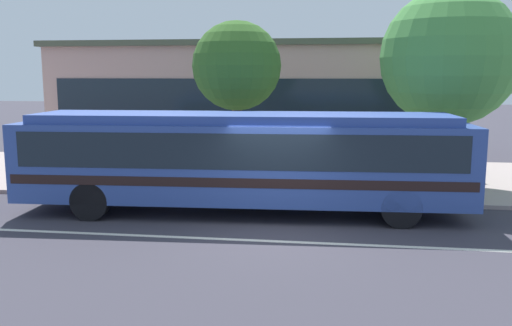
{
  "coord_description": "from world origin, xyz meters",
  "views": [
    {
      "loc": [
        1.33,
        -12.74,
        3.73
      ],
      "look_at": [
        -0.81,
        2.19,
        1.3
      ],
      "focal_mm": 38.63,
      "sensor_mm": 36.0,
      "label": 1
    }
  ],
  "objects_px": {
    "bus_stop_sign": "(438,148)",
    "street_tree_mid_block": "(449,58)",
    "pedestrian_waiting_near_sign": "(350,165)",
    "pedestrian_standing_by_tree": "(142,154)",
    "transit_bus": "(242,156)",
    "pedestrian_walking_along_curb": "(234,159)",
    "street_tree_near_stop": "(237,67)"
  },
  "relations": [
    {
      "from": "pedestrian_standing_by_tree",
      "to": "street_tree_mid_block",
      "type": "bearing_deg",
      "value": 6.32
    },
    {
      "from": "pedestrian_walking_along_curb",
      "to": "pedestrian_waiting_near_sign",
      "type": "bearing_deg",
      "value": -9.19
    },
    {
      "from": "transit_bus",
      "to": "street_tree_mid_block",
      "type": "xyz_separation_m",
      "value": [
        5.98,
        3.97,
        2.67
      ]
    },
    {
      "from": "pedestrian_standing_by_tree",
      "to": "street_tree_mid_block",
      "type": "height_order",
      "value": "street_tree_mid_block"
    },
    {
      "from": "transit_bus",
      "to": "pedestrian_walking_along_curb",
      "type": "xyz_separation_m",
      "value": [
        -0.68,
        2.5,
        -0.48
      ]
    },
    {
      "from": "pedestrian_waiting_near_sign",
      "to": "bus_stop_sign",
      "type": "height_order",
      "value": "bus_stop_sign"
    },
    {
      "from": "pedestrian_walking_along_curb",
      "to": "bus_stop_sign",
      "type": "xyz_separation_m",
      "value": [
        6.1,
        -0.49,
        0.53
      ]
    },
    {
      "from": "pedestrian_waiting_near_sign",
      "to": "pedestrian_standing_by_tree",
      "type": "xyz_separation_m",
      "value": [
        -6.76,
        0.97,
        0.05
      ]
    },
    {
      "from": "transit_bus",
      "to": "pedestrian_walking_along_curb",
      "type": "bearing_deg",
      "value": 105.27
    },
    {
      "from": "pedestrian_walking_along_curb",
      "to": "pedestrian_standing_by_tree",
      "type": "height_order",
      "value": "pedestrian_standing_by_tree"
    },
    {
      "from": "street_tree_mid_block",
      "to": "street_tree_near_stop",
      "type": "bearing_deg",
      "value": -174.99
    },
    {
      "from": "bus_stop_sign",
      "to": "street_tree_mid_block",
      "type": "xyz_separation_m",
      "value": [
        0.56,
        1.97,
        2.62
      ]
    },
    {
      "from": "pedestrian_walking_along_curb",
      "to": "street_tree_near_stop",
      "type": "xyz_separation_m",
      "value": [
        -0.06,
        0.89,
        2.88
      ]
    },
    {
      "from": "bus_stop_sign",
      "to": "street_tree_mid_block",
      "type": "relative_size",
      "value": 0.37
    },
    {
      "from": "pedestrian_walking_along_curb",
      "to": "street_tree_mid_block",
      "type": "relative_size",
      "value": 0.26
    },
    {
      "from": "pedestrian_standing_by_tree",
      "to": "street_tree_near_stop",
      "type": "bearing_deg",
      "value": 9.15
    },
    {
      "from": "pedestrian_walking_along_curb",
      "to": "pedestrian_standing_by_tree",
      "type": "xyz_separation_m",
      "value": [
        -3.16,
        0.39,
        0.03
      ]
    },
    {
      "from": "pedestrian_waiting_near_sign",
      "to": "street_tree_near_stop",
      "type": "relative_size",
      "value": 0.31
    },
    {
      "from": "transit_bus",
      "to": "street_tree_near_stop",
      "type": "bearing_deg",
      "value": 102.34
    },
    {
      "from": "pedestrian_waiting_near_sign",
      "to": "pedestrian_walking_along_curb",
      "type": "height_order",
      "value": "pedestrian_walking_along_curb"
    },
    {
      "from": "transit_bus",
      "to": "pedestrian_walking_along_curb",
      "type": "relative_size",
      "value": 7.23
    },
    {
      "from": "bus_stop_sign",
      "to": "street_tree_near_stop",
      "type": "relative_size",
      "value": 0.44
    },
    {
      "from": "bus_stop_sign",
      "to": "pedestrian_waiting_near_sign",
      "type": "bearing_deg",
      "value": -177.94
    },
    {
      "from": "pedestrian_waiting_near_sign",
      "to": "bus_stop_sign",
      "type": "relative_size",
      "value": 0.7
    },
    {
      "from": "pedestrian_waiting_near_sign",
      "to": "street_tree_near_stop",
      "type": "xyz_separation_m",
      "value": [
        -3.66,
        1.47,
        2.9
      ]
    },
    {
      "from": "pedestrian_standing_by_tree",
      "to": "street_tree_near_stop",
      "type": "height_order",
      "value": "street_tree_near_stop"
    },
    {
      "from": "transit_bus",
      "to": "pedestrian_standing_by_tree",
      "type": "bearing_deg",
      "value": 143.1
    },
    {
      "from": "pedestrian_waiting_near_sign",
      "to": "pedestrian_standing_by_tree",
      "type": "distance_m",
      "value": 6.83
    },
    {
      "from": "bus_stop_sign",
      "to": "street_tree_near_stop",
      "type": "distance_m",
      "value": 6.73
    },
    {
      "from": "transit_bus",
      "to": "pedestrian_walking_along_curb",
      "type": "height_order",
      "value": "transit_bus"
    },
    {
      "from": "pedestrian_waiting_near_sign",
      "to": "street_tree_mid_block",
      "type": "height_order",
      "value": "street_tree_mid_block"
    },
    {
      "from": "transit_bus",
      "to": "street_tree_near_stop",
      "type": "height_order",
      "value": "street_tree_near_stop"
    }
  ]
}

